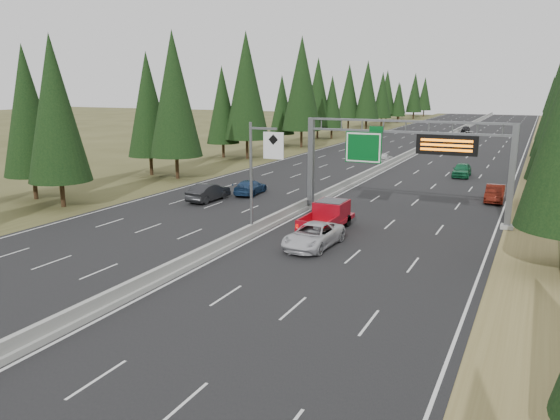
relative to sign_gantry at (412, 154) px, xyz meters
The scene contains 18 objects.
road 46.29m from the sign_gantry, 101.18° to the left, with size 32.00×260.00×0.08m, color black.
shoulder_right 46.28m from the sign_gantry, 78.86° to the left, with size 3.60×260.00×0.06m, color olive.
shoulder_left 52.70m from the sign_gantry, 120.63° to the left, with size 3.60×260.00×0.06m, color #41411E.
median_barrier 46.25m from the sign_gantry, 101.18° to the left, with size 0.70×260.00×0.85m.
sign_gantry is the anchor object (origin of this frame).
hov_sign_pole 12.96m from the sign_gantry, 130.04° to the right, with size 2.80×0.50×8.00m.
tree_row_left 43.84m from the sign_gantry, 134.86° to the left, with size 11.63×237.69×18.72m.
silver_minivan 12.07m from the sign_gantry, 110.51° to the right, with size 2.58×5.59×1.55m, color silver.
red_pickup 8.43m from the sign_gantry, 128.80° to the right, with size 2.27×6.35×2.07m.
car_ahead_green 23.82m from the sign_gantry, 87.90° to the left, with size 1.91×4.76×1.62m, color #166139.
car_ahead_dkred 12.38m from the sign_gantry, 61.11° to the left, with size 1.61×4.63×1.52m, color #52140B.
car_ahead_dkgrey 46.65m from the sign_gantry, 93.59° to the left, with size 2.13×5.24×1.52m, color black.
car_ahead_white 71.27m from the sign_gantry, 93.44° to the left, with size 2.67×5.79×1.61m, color #B7B7B7.
car_ahead_far 90.35m from the sign_gantry, 94.65° to the left, with size 1.63×4.05×1.38m, color black.
car_onc_near 18.84m from the sign_gantry, behind, with size 1.73×4.97×1.64m, color black.
car_onc_blue 17.29m from the sign_gantry, 168.18° to the left, with size 1.98×4.88×1.42m, color navy.
car_onc_white 33.13m from the sign_gantry, 108.50° to the left, with size 1.62×4.04×1.38m, color silver.
car_onc_far 65.90m from the sign_gantry, 108.60° to the left, with size 2.22×4.82×1.34m, color black.
Camera 1 is at (18.04, -7.78, 10.50)m, focal length 35.00 mm.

